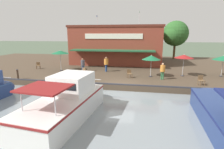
{
  "coord_description": "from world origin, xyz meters",
  "views": [
    {
      "loc": [
        14.64,
        1.82,
        4.94
      ],
      "look_at": [
        -1.0,
        -0.97,
        1.3
      ],
      "focal_mm": 28.0,
      "sensor_mm": 36.0,
      "label": 1
    }
  ],
  "objects_px": {
    "patio_umbrella_by_entrance": "(60,52)",
    "motorboat_fourth_along": "(70,100)",
    "waterfront_restaurant": "(118,44)",
    "patio_umbrella_near_quay_edge": "(184,56)",
    "patio_umbrella_mid_patio_right": "(224,58)",
    "cafe_chair_mid_patio": "(83,71)",
    "person_near_entrance": "(83,64)",
    "tree_downstream_bank": "(175,34)",
    "cafe_chair_beside_entrance": "(201,80)",
    "cafe_chair_far_corner_seat": "(38,65)",
    "mooring_post": "(18,74)",
    "cafe_chair_facing_river": "(129,73)",
    "person_at_quay_edge": "(106,62)",
    "person_mid_patio": "(163,69)",
    "patio_umbrella_mid_patio_left": "(151,58)"
  },
  "relations": [
    {
      "from": "cafe_chair_beside_entrance",
      "to": "tree_downstream_bank",
      "type": "relative_size",
      "value": 0.13
    },
    {
      "from": "patio_umbrella_by_entrance",
      "to": "person_at_quay_edge",
      "type": "relative_size",
      "value": 1.42
    },
    {
      "from": "cafe_chair_mid_patio",
      "to": "mooring_post",
      "type": "relative_size",
      "value": 0.86
    },
    {
      "from": "cafe_chair_beside_entrance",
      "to": "person_at_quay_edge",
      "type": "xyz_separation_m",
      "value": [
        -4.16,
        -9.4,
        0.64
      ]
    },
    {
      "from": "patio_umbrella_by_entrance",
      "to": "mooring_post",
      "type": "distance_m",
      "value": 5.51
    },
    {
      "from": "cafe_chair_facing_river",
      "to": "person_at_quay_edge",
      "type": "bearing_deg",
      "value": -130.76
    },
    {
      "from": "motorboat_fourth_along",
      "to": "cafe_chair_mid_patio",
      "type": "bearing_deg",
      "value": -166.25
    },
    {
      "from": "tree_downstream_bank",
      "to": "person_at_quay_edge",
      "type": "bearing_deg",
      "value": -36.88
    },
    {
      "from": "person_at_quay_edge",
      "to": "mooring_post",
      "type": "relative_size",
      "value": 1.79
    },
    {
      "from": "patio_umbrella_by_entrance",
      "to": "motorboat_fourth_along",
      "type": "height_order",
      "value": "patio_umbrella_by_entrance"
    },
    {
      "from": "cafe_chair_beside_entrance",
      "to": "person_mid_patio",
      "type": "distance_m",
      "value": 3.5
    },
    {
      "from": "patio_umbrella_near_quay_edge",
      "to": "waterfront_restaurant",
      "type": "bearing_deg",
      "value": -135.77
    },
    {
      "from": "patio_umbrella_by_entrance",
      "to": "waterfront_restaurant",
      "type": "bearing_deg",
      "value": 144.4
    },
    {
      "from": "patio_umbrella_mid_patio_right",
      "to": "person_mid_patio",
      "type": "relative_size",
      "value": 1.36
    },
    {
      "from": "person_near_entrance",
      "to": "cafe_chair_mid_patio",
      "type": "bearing_deg",
      "value": 20.1
    },
    {
      "from": "waterfront_restaurant",
      "to": "patio_umbrella_mid_patio_left",
      "type": "height_order",
      "value": "waterfront_restaurant"
    },
    {
      "from": "cafe_chair_mid_patio",
      "to": "cafe_chair_far_corner_seat",
      "type": "relative_size",
      "value": 1.0
    },
    {
      "from": "cafe_chair_mid_patio",
      "to": "cafe_chair_beside_entrance",
      "type": "bearing_deg",
      "value": 81.87
    },
    {
      "from": "cafe_chair_beside_entrance",
      "to": "person_near_entrance",
      "type": "bearing_deg",
      "value": -106.26
    },
    {
      "from": "mooring_post",
      "to": "cafe_chair_facing_river",
      "type": "bearing_deg",
      "value": 103.19
    },
    {
      "from": "patio_umbrella_near_quay_edge",
      "to": "person_at_quay_edge",
      "type": "height_order",
      "value": "patio_umbrella_near_quay_edge"
    },
    {
      "from": "cafe_chair_facing_river",
      "to": "tree_downstream_bank",
      "type": "xyz_separation_m",
      "value": [
        -15.43,
        6.66,
        3.92
      ]
    },
    {
      "from": "patio_umbrella_by_entrance",
      "to": "tree_downstream_bank",
      "type": "relative_size",
      "value": 0.37
    },
    {
      "from": "person_mid_patio",
      "to": "tree_downstream_bank",
      "type": "bearing_deg",
      "value": 167.69
    },
    {
      "from": "motorboat_fourth_along",
      "to": "person_near_entrance",
      "type": "bearing_deg",
      "value": -165.0
    },
    {
      "from": "waterfront_restaurant",
      "to": "person_near_entrance",
      "type": "relative_size",
      "value": 8.33
    },
    {
      "from": "person_near_entrance",
      "to": "cafe_chair_facing_river",
      "type": "bearing_deg",
      "value": 71.15
    },
    {
      "from": "patio_umbrella_mid_patio_right",
      "to": "person_at_quay_edge",
      "type": "relative_size",
      "value": 1.26
    },
    {
      "from": "waterfront_restaurant",
      "to": "patio_umbrella_near_quay_edge",
      "type": "bearing_deg",
      "value": 44.23
    },
    {
      "from": "patio_umbrella_mid_patio_right",
      "to": "person_near_entrance",
      "type": "bearing_deg",
      "value": -88.7
    },
    {
      "from": "patio_umbrella_mid_patio_right",
      "to": "tree_downstream_bank",
      "type": "relative_size",
      "value": 0.33
    },
    {
      "from": "motorboat_fourth_along",
      "to": "mooring_post",
      "type": "distance_m",
      "value": 9.54
    },
    {
      "from": "person_near_entrance",
      "to": "tree_downstream_bank",
      "type": "xyz_separation_m",
      "value": [
        -13.49,
        12.34,
        3.4
      ]
    },
    {
      "from": "cafe_chair_mid_patio",
      "to": "person_at_quay_edge",
      "type": "bearing_deg",
      "value": 141.76
    },
    {
      "from": "waterfront_restaurant",
      "to": "patio_umbrella_near_quay_edge",
      "type": "height_order",
      "value": "waterfront_restaurant"
    },
    {
      "from": "person_near_entrance",
      "to": "person_at_quay_edge",
      "type": "relative_size",
      "value": 0.91
    },
    {
      "from": "waterfront_restaurant",
      "to": "cafe_chair_far_corner_seat",
      "type": "distance_m",
      "value": 12.17
    },
    {
      "from": "cafe_chair_beside_entrance",
      "to": "motorboat_fourth_along",
      "type": "xyz_separation_m",
      "value": [
        6.36,
        -9.44,
        -0.1
      ]
    },
    {
      "from": "cafe_chair_facing_river",
      "to": "tree_downstream_bank",
      "type": "distance_m",
      "value": 17.26
    },
    {
      "from": "person_mid_patio",
      "to": "mooring_post",
      "type": "bearing_deg",
      "value": -80.49
    },
    {
      "from": "mooring_post",
      "to": "motorboat_fourth_along",
      "type": "bearing_deg",
      "value": 55.59
    },
    {
      "from": "cafe_chair_beside_entrance",
      "to": "patio_umbrella_mid_patio_right",
      "type": "bearing_deg",
      "value": 140.78
    },
    {
      "from": "cafe_chair_far_corner_seat",
      "to": "patio_umbrella_by_entrance",
      "type": "bearing_deg",
      "value": 79.25
    },
    {
      "from": "waterfront_restaurant",
      "to": "cafe_chair_mid_patio",
      "type": "height_order",
      "value": "waterfront_restaurant"
    },
    {
      "from": "waterfront_restaurant",
      "to": "patio_umbrella_by_entrance",
      "type": "xyz_separation_m",
      "value": [
        8.14,
        -5.82,
        -0.54
      ]
    },
    {
      "from": "person_at_quay_edge",
      "to": "person_mid_patio",
      "type": "bearing_deg",
      "value": 66.13
    },
    {
      "from": "person_near_entrance",
      "to": "mooring_post",
      "type": "xyz_separation_m",
      "value": [
        4.49,
        -5.22,
        -0.49
      ]
    },
    {
      "from": "waterfront_restaurant",
      "to": "cafe_chair_mid_patio",
      "type": "xyz_separation_m",
      "value": [
        10.2,
        -2.25,
        -2.34
      ]
    },
    {
      "from": "person_mid_patio",
      "to": "patio_umbrella_near_quay_edge",
      "type": "bearing_deg",
      "value": 129.94
    },
    {
      "from": "patio_umbrella_near_quay_edge",
      "to": "patio_umbrella_mid_patio_right",
      "type": "relative_size",
      "value": 1.04
    }
  ]
}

